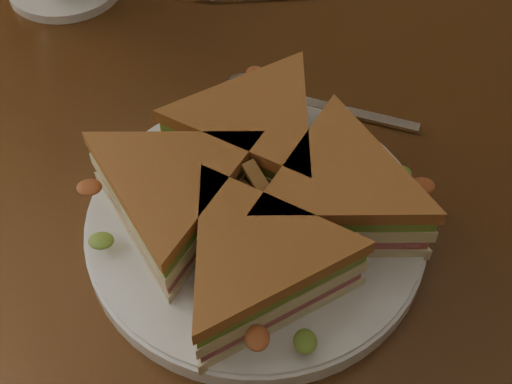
# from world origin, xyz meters

# --- Properties ---
(table) EXTENTS (1.20, 0.80, 0.75)m
(table) POSITION_xyz_m (0.00, 0.00, 0.65)
(table) COLOR #331B0B
(table) RESTS_ON ground
(plate) EXTENTS (0.27, 0.27, 0.02)m
(plate) POSITION_xyz_m (0.00, -0.10, 0.76)
(plate) COLOR silver
(plate) RESTS_ON table
(sandwich_wedges) EXTENTS (0.32, 0.32, 0.06)m
(sandwich_wedges) POSITION_xyz_m (0.00, -0.10, 0.79)
(sandwich_wedges) COLOR beige
(sandwich_wedges) RESTS_ON plate
(crisps_mound) EXTENTS (0.09, 0.09, 0.05)m
(crisps_mound) POSITION_xyz_m (0.00, -0.10, 0.79)
(crisps_mound) COLOR orange
(crisps_mound) RESTS_ON plate
(spoon) EXTENTS (0.18, 0.04, 0.01)m
(spoon) POSITION_xyz_m (-0.05, 0.05, 0.75)
(spoon) COLOR silver
(spoon) RESTS_ON table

